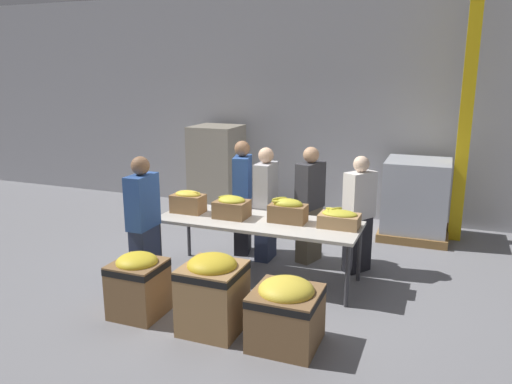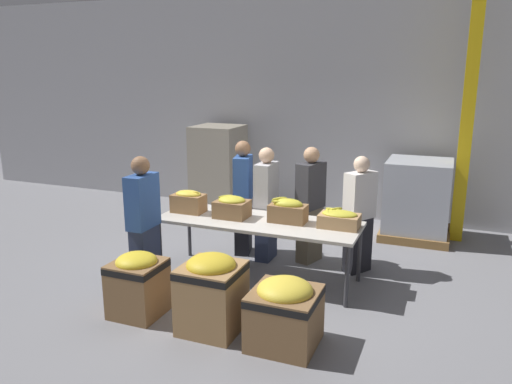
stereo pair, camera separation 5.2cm
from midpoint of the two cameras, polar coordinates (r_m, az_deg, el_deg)
The scene contains 18 objects.
ground_plane at distance 6.58m, azimuth 0.03°, elevation -9.79°, with size 30.00×30.00×0.00m, color gray.
wall_back at distance 9.15m, azimuth 7.52°, elevation 9.74°, with size 16.00×0.08×4.00m.
sorting_table at distance 6.32m, azimuth 0.04°, elevation -3.68°, with size 2.56×0.89×0.78m.
banana_box_0 at distance 6.68m, azimuth -7.98°, elevation -1.05°, with size 0.43×0.27×0.30m.
banana_box_1 at distance 6.40m, azimuth -3.04°, elevation -1.69°, with size 0.42×0.33×0.28m.
banana_box_2 at distance 6.21m, azimuth 3.41°, elevation -2.10°, with size 0.46×0.27×0.31m.
banana_box_3 at distance 6.09m, azimuth 9.25°, elevation -3.00°, with size 0.48×0.32×0.23m.
volunteer_0 at distance 6.93m, azimuth 5.95°, elevation -1.53°, with size 0.35×0.48×1.62m.
volunteer_1 at distance 6.96m, azimuth 0.91°, elevation -1.47°, with size 0.22×0.43×1.60m.
volunteer_2 at distance 6.68m, azimuth 11.44°, elevation -2.60°, with size 0.41×0.47×1.56m.
volunteer_3 at distance 6.17m, azimuth -12.96°, elevation -3.64°, with size 0.23×0.45×1.65m.
volunteer_4 at distance 7.22m, azimuth -1.75°, elevation -0.70°, with size 0.33×0.49×1.66m.
donation_bin_0 at distance 5.67m, azimuth -13.58°, elevation -10.02°, with size 0.53×0.53×0.71m.
donation_bin_1 at distance 5.22m, azimuth -5.26°, elevation -11.17°, with size 0.60×0.60×0.82m.
donation_bin_2 at distance 4.98m, azimuth 3.15°, elevation -13.37°, with size 0.64×0.64×0.68m.
support_pillar at distance 8.23m, azimuth 22.72°, elevation 8.35°, with size 0.19×0.19×4.00m.
pallet_stack_0 at distance 8.34m, azimuth 17.64°, elevation -0.84°, with size 1.06×1.06×1.25m.
pallet_stack_1 at distance 9.29m, azimuth -4.65°, elevation 2.46°, with size 0.91×0.91×1.64m.
Camera 1 is at (2.15, -5.63, 2.64)m, focal length 35.00 mm.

